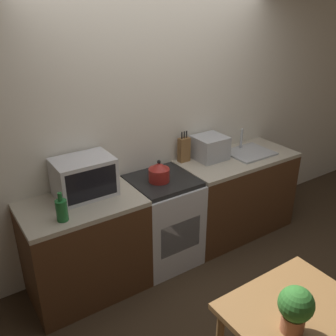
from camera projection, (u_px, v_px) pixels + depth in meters
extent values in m
plane|color=#3D2D1E|center=(211.00, 285.00, 3.47)|extent=(16.00, 16.00, 0.00)
cube|color=silver|center=(156.00, 125.00, 3.64)|extent=(10.00, 0.06, 2.60)
cube|color=#4C2D19|center=(86.00, 250.00, 3.26)|extent=(1.00, 0.62, 0.86)
cube|color=#B7AD99|center=(81.00, 205.00, 3.08)|extent=(1.00, 0.62, 0.04)
cube|color=#4C2D19|center=(234.00, 196.00, 4.14)|extent=(1.30, 0.62, 0.86)
cube|color=#B7AD99|center=(238.00, 159.00, 3.96)|extent=(1.30, 0.62, 0.04)
cube|color=silver|center=(163.00, 222.00, 3.67)|extent=(0.60, 0.62, 0.86)
cube|color=black|center=(162.00, 181.00, 3.48)|extent=(0.58, 0.57, 0.04)
cube|color=black|center=(180.00, 237.00, 3.44)|extent=(0.43, 0.02, 0.32)
cylinder|color=maroon|center=(159.00, 175.00, 3.41)|extent=(0.19, 0.19, 0.12)
cone|color=maroon|center=(159.00, 166.00, 3.37)|extent=(0.18, 0.18, 0.06)
sphere|color=black|center=(159.00, 162.00, 3.35)|extent=(0.03, 0.03, 0.03)
cube|color=silver|center=(84.00, 177.00, 3.13)|extent=(0.49, 0.35, 0.33)
cube|color=black|center=(92.00, 184.00, 3.01)|extent=(0.43, 0.01, 0.26)
cylinder|color=#1E662D|center=(62.00, 210.00, 2.79)|extent=(0.09, 0.09, 0.17)
cylinder|color=#1E662D|center=(60.00, 197.00, 2.75)|extent=(0.03, 0.03, 0.07)
cube|color=brown|center=(184.00, 150.00, 3.80)|extent=(0.12, 0.07, 0.25)
cylinder|color=black|center=(182.00, 135.00, 3.72)|extent=(0.01, 0.01, 0.07)
cylinder|color=black|center=(184.00, 135.00, 3.73)|extent=(0.01, 0.01, 0.07)
cylinder|color=black|center=(187.00, 134.00, 3.74)|extent=(0.01, 0.01, 0.07)
cube|color=#ADAFB5|center=(210.00, 148.00, 3.87)|extent=(0.32, 0.30, 0.24)
cube|color=black|center=(219.00, 152.00, 3.76)|extent=(0.28, 0.01, 0.19)
cube|color=#ADAFB5|center=(249.00, 153.00, 4.03)|extent=(0.47, 0.40, 0.02)
cylinder|color=#ADAFB5|center=(241.00, 139.00, 4.09)|extent=(0.03, 0.03, 0.22)
cube|color=brown|center=(302.00, 316.00, 2.21)|extent=(0.83, 0.74, 0.04)
cylinder|color=brown|center=(291.00, 306.00, 2.78)|extent=(0.05, 0.05, 0.70)
cylinder|color=#9E5B3D|center=(293.00, 323.00, 2.07)|extent=(0.13, 0.13, 0.11)
sphere|color=#2D6B28|center=(296.00, 304.00, 2.01)|extent=(0.20, 0.20, 0.20)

